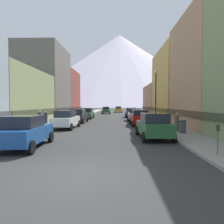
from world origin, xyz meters
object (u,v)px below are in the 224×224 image
car_right_0 (154,126)px  car_driving_1 (118,109)px  car_left_0 (25,131)px  trash_bin_right (182,127)px  car_left_2 (78,116)px  pedestrian_0 (40,119)px  pedestrian_1 (46,119)px  parking_meter_near (218,135)px  pedestrian_2 (177,123)px  streetlamp_right (156,89)px  car_left_3 (87,113)px  car_left_1 (66,119)px  potted_plant_0 (162,119)px  car_right_3 (131,112)px  car_right_2 (134,114)px  car_right_1 (140,118)px  car_driving_0 (106,110)px

car_right_0 → car_driving_1: same height
car_left_0 → trash_bin_right: (10.15, 5.10, -0.26)m
car_left_2 → pedestrian_0: (-2.45, -6.88, 0.02)m
trash_bin_right → pedestrian_1: bearing=156.8°
car_right_0 → parking_meter_near: car_right_0 is taller
car_right_0 → car_driving_1: size_ratio=1.01×
pedestrian_2 → streetlamp_right: streetlamp_right is taller
car_left_3 → car_right_0: (7.60, -20.28, 0.00)m
car_left_1 → pedestrian_1: car_left_1 is taller
potted_plant_0 → car_right_0: bearing=-104.6°
car_left_0 → car_left_2: (-0.00, 15.65, 0.00)m
pedestrian_2 → trash_bin_right: bearing=-85.1°
car_right_3 → parking_meter_near: car_right_3 is taller
car_left_1 → car_right_2: same height
car_left_1 → car_driving_1: (5.40, 41.22, 0.00)m
car_left_3 → trash_bin_right: size_ratio=4.53×
pedestrian_0 → car_left_1: bearing=10.2°
car_left_2 → potted_plant_0: bearing=-0.8°
car_left_3 → streetlamp_right: 15.75m
car_driving_1 → pedestrian_1: 40.68m
car_right_1 → car_left_3: bearing=124.4°
parking_meter_near → pedestrian_0: bearing=138.2°
car_left_3 → car_right_1: bearing=-55.6°
trash_bin_right → pedestrian_1: (-12.60, 5.41, 0.22)m
streetlamp_right → car_right_3: bearing=95.4°
parking_meter_near → car_right_3: bearing=93.8°
car_left_0 → car_left_1: size_ratio=1.00×
car_right_1 → car_driving_0: size_ratio=1.01×
car_left_1 → potted_plant_0: 12.51m
car_driving_1 → car_right_1: bearing=-86.7°
potted_plant_0 → car_right_2: bearing=127.2°
car_driving_0 → pedestrian_2: 37.12m
car_left_3 → pedestrian_1: size_ratio=2.84×
car_right_0 → pedestrian_2: size_ratio=2.92×
car_right_0 → car_right_2: size_ratio=1.01×
car_left_0 → car_left_3: (-0.00, 23.51, 0.00)m
car_left_2 → streetlamp_right: bearing=-26.6°
car_left_1 → parking_meter_near: bearing=-49.4°
car_right_3 → car_driving_0: bearing=109.7°
potted_plant_0 → pedestrian_1: (-13.25, -5.00, 0.31)m
car_driving_1 → parking_meter_near: 52.55m
car_left_1 → streetlamp_right: bearing=11.5°
potted_plant_0 → car_left_1: bearing=-149.7°
car_left_3 → car_left_0: bearing=-90.0°
car_right_3 → pedestrian_1: 19.73m
car_left_2 → car_right_3: same height
car_right_2 → streetlamp_right: (1.55, -8.66, 3.09)m
car_left_3 → pedestrian_2: (10.05, -17.25, -0.05)m
car_left_2 → pedestrian_1: size_ratio=2.84×
pedestrian_0 → trash_bin_right: bearing=-16.2°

